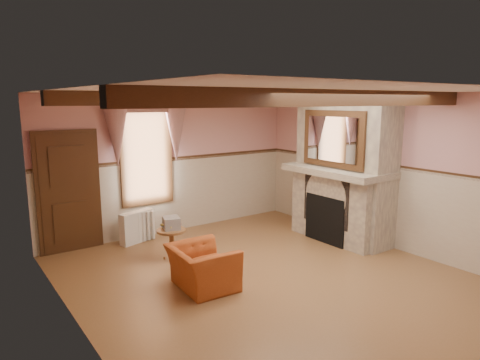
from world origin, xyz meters
TOP-DOWN VIEW (x-y plane):
  - floor at (0.00, 0.00)m, footprint 5.50×6.00m
  - ceiling at (0.00, 0.00)m, footprint 5.50×6.00m
  - wall_back at (0.00, 3.00)m, footprint 5.50×0.02m
  - wall_front at (0.00, -3.00)m, footprint 5.50×0.02m
  - wall_left at (-2.75, 0.00)m, footprint 0.02×6.00m
  - wall_right at (2.75, 0.00)m, footprint 0.02×6.00m
  - wainscot at (0.00, 0.00)m, footprint 5.50×6.00m
  - chair_rail at (0.00, 0.00)m, footprint 5.50×6.00m
  - firebox at (2.00, 0.60)m, footprint 0.20×0.95m
  - armchair at (-0.99, 0.22)m, footprint 0.88×0.99m
  - side_table at (-0.87, 1.43)m, footprint 0.59×0.59m
  - book_stack at (-0.84, 1.47)m, footprint 0.34×0.38m
  - radiator at (-0.96, 2.70)m, footprint 0.72×0.38m
  - bowl at (2.24, 0.39)m, footprint 0.34×0.34m
  - mantel_clock at (2.24, 1.40)m, footprint 0.14×0.24m
  - oil_lamp at (2.24, 1.09)m, footprint 0.11×0.11m
  - candle_red at (2.24, -0.16)m, footprint 0.06×0.06m
  - jar_yellow at (2.24, 0.35)m, footprint 0.06×0.06m
  - fireplace at (2.42, 0.60)m, footprint 0.85×2.00m
  - mantel at (2.24, 0.60)m, footprint 1.05×2.05m
  - overmantel_mirror at (2.06, 0.60)m, footprint 0.06×1.44m
  - door at (-2.10, 2.94)m, footprint 1.10×0.10m
  - window at (-0.60, 2.97)m, footprint 1.06×0.08m
  - window_drapes at (-0.60, 2.88)m, footprint 1.30×0.14m
  - ceiling_beam_front at (0.00, -1.20)m, footprint 5.50×0.18m
  - ceiling_beam_back at (0.00, 1.20)m, footprint 5.50×0.18m

SIDE VIEW (x-z plane):
  - floor at x=0.00m, z-range -0.01..0.01m
  - side_table at x=-0.87m, z-range 0.00..0.55m
  - radiator at x=-0.96m, z-range 0.00..0.60m
  - armchair at x=-0.99m, z-range 0.00..0.61m
  - firebox at x=2.00m, z-range 0.00..0.90m
  - book_stack at x=-0.84m, z-range 0.55..0.75m
  - wainscot at x=0.00m, z-range 0.00..1.50m
  - door at x=-2.10m, z-range 0.00..2.10m
  - mantel at x=2.24m, z-range 1.30..1.42m
  - wall_back at x=0.00m, z-range 0.00..2.80m
  - wall_front at x=0.00m, z-range 0.00..2.80m
  - wall_left at x=-2.75m, z-range 0.00..2.80m
  - wall_right at x=2.75m, z-range 0.00..2.80m
  - fireplace at x=2.42m, z-range 0.00..2.80m
  - bowl at x=2.24m, z-range 1.42..1.50m
  - jar_yellow at x=2.24m, z-range 1.42..1.54m
  - chair_rail at x=0.00m, z-range 1.46..1.54m
  - candle_red at x=2.24m, z-range 1.42..1.58m
  - mantel_clock at x=2.24m, z-range 1.42..1.62m
  - oil_lamp at x=2.24m, z-range 1.42..1.70m
  - window at x=-0.60m, z-range 0.64..2.66m
  - overmantel_mirror at x=2.06m, z-range 1.45..2.49m
  - window_drapes at x=-0.60m, z-range 1.55..2.95m
  - ceiling_beam_front at x=0.00m, z-range 2.60..2.80m
  - ceiling_beam_back at x=0.00m, z-range 2.60..2.80m
  - ceiling at x=0.00m, z-range 2.79..2.80m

